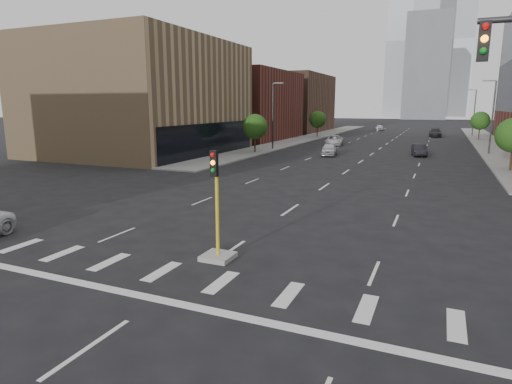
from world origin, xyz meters
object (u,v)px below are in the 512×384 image
Objects in this scene: car_mid_right at (419,150)px; car_deep_right at (435,133)px; median_traffic_signal at (217,236)px; car_near_left at (329,149)px; car_far_left at (334,140)px; car_distant at (379,128)px.

car_deep_right is at bearing 78.64° from car_mid_right.
car_near_left is (-4.66, 37.38, -0.21)m from median_traffic_signal.
car_near_left is 0.80× the size of car_deep_right.
car_mid_right is 0.77× the size of car_deep_right.
car_deep_right is (13.94, 25.41, 0.05)m from car_far_left.
car_far_left is 0.97× the size of car_deep_right.
car_mid_right is (10.23, 3.91, -0.05)m from car_near_left.
car_deep_right is (11.44, 39.04, 0.04)m from car_near_left.
car_deep_right is at bearing 64.14° from car_near_left.
car_near_left reaches higher than car_distant.
median_traffic_signal is at bearing -92.42° from car_near_left.
median_traffic_signal is 51.51m from car_far_left.
car_far_left is 28.98m from car_deep_right.
car_near_left is at bearing 97.11° from median_traffic_signal.
car_mid_right is 16.01m from car_far_left.
median_traffic_signal is 0.99× the size of car_near_left.
median_traffic_signal is 0.79× the size of car_deep_right.
median_traffic_signal is 1.02× the size of car_mid_right.
median_traffic_signal is 94.07m from car_distant.
car_deep_right is 21.67m from car_distant.
car_deep_right is (1.21, 35.13, 0.10)m from car_mid_right.
median_traffic_signal reaches higher than car_mid_right.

